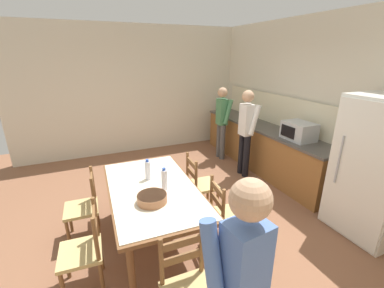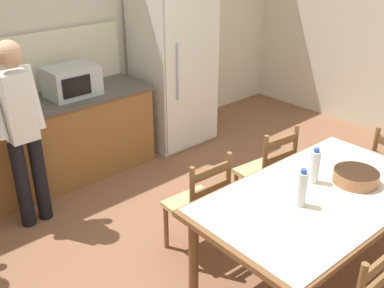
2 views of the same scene
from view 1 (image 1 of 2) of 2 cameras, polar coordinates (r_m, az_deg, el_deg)
ground_plane at (r=3.79m, az=-2.11°, el=-17.42°), size 8.32×8.32×0.00m
wall_back at (r=4.76m, az=29.27°, el=7.05°), size 6.52×0.12×2.90m
wall_left at (r=6.24m, az=-13.44°, el=11.37°), size 0.12×5.20×2.90m
kitchen_counter at (r=5.52m, az=15.18°, el=-0.54°), size 3.48×0.66×0.89m
counter_splashback at (r=5.51m, az=18.44°, el=7.19°), size 3.44×0.03×0.60m
refrigerator at (r=3.95m, az=35.72°, el=-4.57°), size 0.84×0.73×1.82m
microwave at (r=4.67m, az=22.64°, el=2.68°), size 0.50×0.39×0.30m
dining_table at (r=3.16m, az=-8.72°, el=-10.73°), size 1.84×1.06×0.77m
bottle_near_centre at (r=3.26m, az=-9.82°, el=-5.73°), size 0.07×0.07×0.27m
bottle_off_centre at (r=3.01m, az=-6.17°, el=-7.80°), size 0.07×0.07×0.27m
serving_bowl at (r=2.82m, az=-8.86°, el=-11.75°), size 0.32×0.32×0.09m
chair_side_far_left at (r=3.84m, az=1.79°, el=-9.04°), size 0.44×0.42×0.91m
chair_side_near_left at (r=3.60m, az=-22.79°, el=-12.81°), size 0.43×0.41×0.91m
chair_side_near_right at (r=2.93m, az=-22.81°, el=-21.01°), size 0.44×0.42×0.91m
chair_side_far_right at (r=3.22m, az=7.72°, el=-15.39°), size 0.46×0.44×0.91m
person_at_sink at (r=5.71m, az=6.67°, el=5.41°), size 0.40×0.28×1.60m
person_at_counter at (r=4.92m, az=11.93°, el=3.24°), size 0.42×0.29×1.66m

